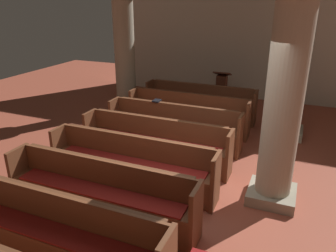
% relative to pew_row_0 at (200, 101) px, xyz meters
% --- Properties ---
extents(ground_plane, '(19.20, 19.20, 0.00)m').
position_rel_pew_row_0_xyz_m(ground_plane, '(0.99, -3.63, -0.48)').
color(ground_plane, '#9E4733').
extents(back_wall, '(10.00, 0.16, 4.50)m').
position_rel_pew_row_0_xyz_m(back_wall, '(0.99, 2.45, 1.77)').
color(back_wall, beige).
rests_on(back_wall, ground).
extents(pew_row_0, '(2.96, 0.46, 0.89)m').
position_rel_pew_row_0_xyz_m(pew_row_0, '(0.00, 0.00, 0.00)').
color(pew_row_0, brown).
rests_on(pew_row_0, ground).
extents(pew_row_1, '(2.96, 0.46, 0.89)m').
position_rel_pew_row_0_xyz_m(pew_row_1, '(0.00, -0.95, 0.00)').
color(pew_row_1, brown).
rests_on(pew_row_1, ground).
extents(pew_row_2, '(2.96, 0.47, 0.89)m').
position_rel_pew_row_0_xyz_m(pew_row_2, '(0.00, -1.90, 0.00)').
color(pew_row_2, brown).
rests_on(pew_row_2, ground).
extents(pew_row_3, '(2.96, 0.46, 0.89)m').
position_rel_pew_row_0_xyz_m(pew_row_3, '(0.00, -2.85, 0.00)').
color(pew_row_3, brown).
rests_on(pew_row_3, ground).
extents(pew_row_4, '(2.96, 0.46, 0.89)m').
position_rel_pew_row_0_xyz_m(pew_row_4, '(0.00, -3.80, 0.00)').
color(pew_row_4, brown).
rests_on(pew_row_4, ground).
extents(pew_row_5, '(2.96, 0.46, 0.89)m').
position_rel_pew_row_0_xyz_m(pew_row_5, '(0.00, -4.75, 0.00)').
color(pew_row_5, brown).
rests_on(pew_row_5, ground).
extents(pew_row_6, '(2.96, 0.47, 0.89)m').
position_rel_pew_row_0_xyz_m(pew_row_6, '(0.00, -5.70, 0.00)').
color(pew_row_6, brown).
rests_on(pew_row_6, ground).
extents(pillar_aisle_side, '(0.82, 0.82, 3.41)m').
position_rel_pew_row_0_xyz_m(pillar_aisle_side, '(2.25, -0.37, 1.29)').
color(pillar_aisle_side, '#9F967E').
rests_on(pillar_aisle_side, ground).
extents(pillar_far_side, '(0.82, 0.82, 3.41)m').
position_rel_pew_row_0_xyz_m(pillar_far_side, '(-2.20, -0.03, 1.29)').
color(pillar_far_side, '#9F967E').
rests_on(pillar_far_side, ground).
extents(pillar_aisle_rear, '(0.79, 0.79, 3.41)m').
position_rel_pew_row_0_xyz_m(pillar_aisle_rear, '(2.25, -3.27, 1.29)').
color(pillar_aisle_rear, '#9F967E').
rests_on(pillar_aisle_rear, ground).
extents(lectern, '(0.48, 0.45, 1.08)m').
position_rel_pew_row_0_xyz_m(lectern, '(0.31, 1.14, -0.03)').
color(lectern, '#492215').
rests_on(lectern, ground).
extents(hymn_book, '(0.16, 0.21, 0.03)m').
position_rel_pew_row_0_xyz_m(hymn_book, '(-0.47, -1.70, 0.42)').
color(hymn_book, black).
rests_on(hymn_book, pew_row_2).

